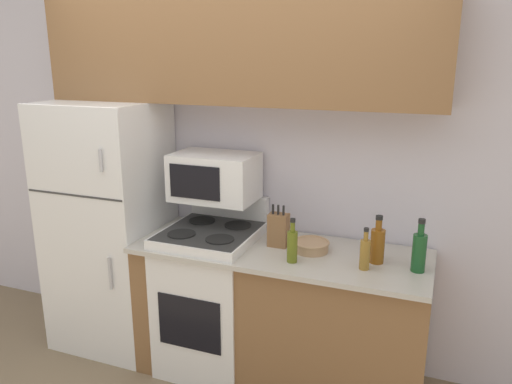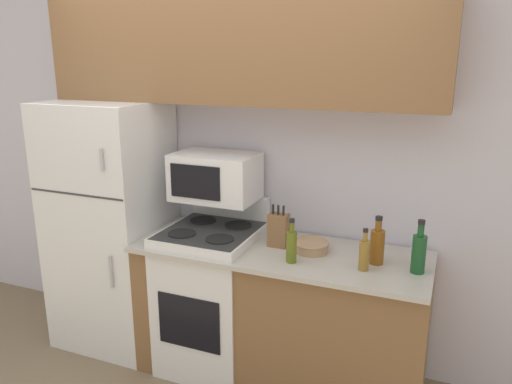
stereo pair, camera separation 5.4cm
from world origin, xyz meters
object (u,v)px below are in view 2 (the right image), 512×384
at_px(refrigerator, 111,226).
at_px(bowl, 311,246).
at_px(bottle_whiskey, 377,245).
at_px(bottle_olive_oil, 292,245).
at_px(microwave, 215,177).
at_px(bottle_vinegar, 364,254).
at_px(stove, 213,295).
at_px(knife_block, 278,230).
at_px(bottle_wine_green, 419,252).

distance_m(refrigerator, bowl, 1.46).
xyz_separation_m(bottle_whiskey, bottle_olive_oil, (-0.45, -0.17, -0.01)).
relative_size(microwave, bottle_vinegar, 2.24).
height_order(bottle_whiskey, bottle_vinegar, bottle_whiskey).
distance_m(stove, microwave, 0.79).
distance_m(refrigerator, microwave, 0.88).
height_order(stove, knife_block, knife_block).
relative_size(refrigerator, bottle_whiskey, 6.22).
relative_size(refrigerator, bottle_wine_green, 5.81).
relative_size(stove, microwave, 2.07).
bearing_deg(bottle_olive_oil, stove, 164.66).
xyz_separation_m(refrigerator, bottle_wine_green, (2.08, -0.05, 0.14)).
bearing_deg(bottle_whiskey, refrigerator, 179.66).
bearing_deg(knife_block, bottle_wine_green, -5.50).
distance_m(bottle_whiskey, bottle_wine_green, 0.23).
bearing_deg(bottle_wine_green, knife_block, 174.50).
height_order(bottle_olive_oil, bottle_wine_green, bottle_wine_green).
relative_size(bottle_whiskey, bottle_olive_oil, 1.08).
xyz_separation_m(bottle_whiskey, bottle_vinegar, (-0.05, -0.12, -0.02)).
distance_m(microwave, bottle_wine_green, 1.34).
xyz_separation_m(stove, knife_block, (0.44, 0.04, 0.51)).
xyz_separation_m(refrigerator, microwave, (0.77, 0.12, 0.40)).
bearing_deg(refrigerator, bottle_olive_oil, -7.21).
bearing_deg(bottle_wine_green, bottle_olive_oil, -169.42).
bearing_deg(bowl, knife_block, 177.74).
bearing_deg(bottle_olive_oil, knife_block, 126.48).
bearing_deg(microwave, bottle_wine_green, -7.36).
distance_m(bottle_wine_green, bottle_vinegar, 0.29).
bearing_deg(knife_block, stove, -174.40).
height_order(stove, microwave, microwave).
bearing_deg(microwave, bowl, -8.05).
bearing_deg(microwave, bottle_olive_oil, -25.31).
relative_size(refrigerator, bowl, 7.89).
xyz_separation_m(microwave, knife_block, (0.47, -0.09, -0.27)).
bearing_deg(knife_block, bottle_olive_oil, -53.52).
bearing_deg(bottle_vinegar, bottle_olive_oil, -173.14).
xyz_separation_m(refrigerator, bottle_olive_oil, (1.40, -0.18, 0.13)).
relative_size(bottle_whiskey, bottle_vinegar, 1.17).
relative_size(knife_block, bottle_whiskey, 0.95).
height_order(bottle_whiskey, bottle_wine_green, bottle_wine_green).
distance_m(stove, bottle_wine_green, 1.38).
bearing_deg(bottle_vinegar, stove, 173.41).
bearing_deg(bottle_vinegar, microwave, 166.47).
height_order(stove, bottle_whiskey, bottle_whiskey).
relative_size(microwave, knife_block, 2.02).
xyz_separation_m(refrigerator, bottle_whiskey, (1.85, -0.01, 0.13)).
distance_m(microwave, bowl, 0.77).
height_order(refrigerator, stove, refrigerator).
bearing_deg(bottle_wine_green, bottle_whiskey, 170.28).
bearing_deg(bottle_wine_green, stove, 178.35).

